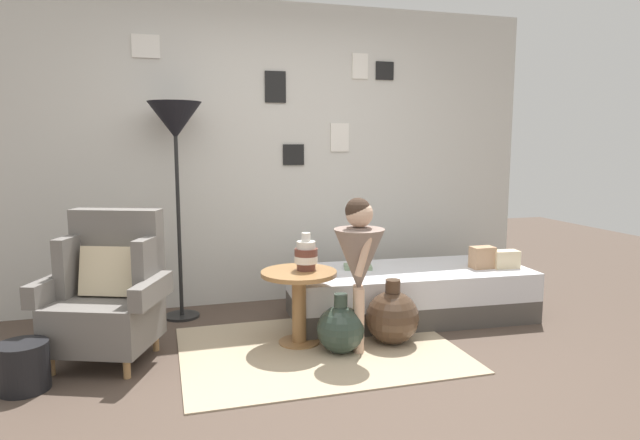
{
  "coord_description": "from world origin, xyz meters",
  "views": [
    {
      "loc": [
        -0.96,
        -2.87,
        1.41
      ],
      "look_at": [
        0.15,
        0.95,
        0.85
      ],
      "focal_mm": 30.98,
      "sensor_mm": 36.0,
      "label": 1
    }
  ],
  "objects_px": {
    "armchair": "(108,293)",
    "daybed": "(409,293)",
    "person_child": "(359,255)",
    "magazine_basket": "(24,367)",
    "side_table": "(299,293)",
    "floor_lamp": "(175,129)",
    "vase_striped": "(306,255)",
    "book_on_daybed": "(358,267)",
    "demijohn_near": "(341,329)",
    "demijohn_far": "(392,317)"
  },
  "relations": [
    {
      "from": "armchair",
      "to": "floor_lamp",
      "type": "xyz_separation_m",
      "value": [
        0.48,
        0.76,
        1.07
      ]
    },
    {
      "from": "armchair",
      "to": "book_on_daybed",
      "type": "height_order",
      "value": "armchair"
    },
    {
      "from": "demijohn_near",
      "to": "magazine_basket",
      "type": "xyz_separation_m",
      "value": [
        -1.92,
        -0.04,
        -0.03
      ]
    },
    {
      "from": "armchair",
      "to": "vase_striped",
      "type": "xyz_separation_m",
      "value": [
        1.31,
        -0.07,
        0.19
      ]
    },
    {
      "from": "book_on_daybed",
      "to": "demijohn_far",
      "type": "height_order",
      "value": "demijohn_far"
    },
    {
      "from": "armchair",
      "to": "demijohn_far",
      "type": "height_order",
      "value": "armchair"
    },
    {
      "from": "vase_striped",
      "to": "book_on_daybed",
      "type": "bearing_deg",
      "value": 39.29
    },
    {
      "from": "vase_striped",
      "to": "floor_lamp",
      "type": "xyz_separation_m",
      "value": [
        -0.83,
        0.83,
        0.88
      ]
    },
    {
      "from": "side_table",
      "to": "magazine_basket",
      "type": "xyz_separation_m",
      "value": [
        -1.69,
        -0.27,
        -0.23
      ]
    },
    {
      "from": "floor_lamp",
      "to": "magazine_basket",
      "type": "bearing_deg",
      "value": -129.29
    },
    {
      "from": "person_child",
      "to": "magazine_basket",
      "type": "xyz_separation_m",
      "value": [
        -2.05,
        -0.03,
        -0.53
      ]
    },
    {
      "from": "daybed",
      "to": "demijohn_far",
      "type": "distance_m",
      "value": 0.64
    },
    {
      "from": "vase_striped",
      "to": "magazine_basket",
      "type": "height_order",
      "value": "vase_striped"
    },
    {
      "from": "vase_striped",
      "to": "magazine_basket",
      "type": "xyz_separation_m",
      "value": [
        -1.75,
        -0.29,
        -0.49
      ]
    },
    {
      "from": "person_child",
      "to": "magazine_basket",
      "type": "bearing_deg",
      "value": -179.04
    },
    {
      "from": "floor_lamp",
      "to": "book_on_daybed",
      "type": "distance_m",
      "value": 1.8
    },
    {
      "from": "vase_striped",
      "to": "book_on_daybed",
      "type": "relative_size",
      "value": 1.2
    },
    {
      "from": "side_table",
      "to": "book_on_daybed",
      "type": "height_order",
      "value": "side_table"
    },
    {
      "from": "armchair",
      "to": "daybed",
      "type": "bearing_deg",
      "value": 6.28
    },
    {
      "from": "side_table",
      "to": "magazine_basket",
      "type": "relative_size",
      "value": 1.89
    },
    {
      "from": "side_table",
      "to": "floor_lamp",
      "type": "distance_m",
      "value": 1.62
    },
    {
      "from": "armchair",
      "to": "book_on_daybed",
      "type": "distance_m",
      "value": 1.9
    },
    {
      "from": "person_child",
      "to": "magazine_basket",
      "type": "distance_m",
      "value": 2.11
    },
    {
      "from": "armchair",
      "to": "floor_lamp",
      "type": "height_order",
      "value": "floor_lamp"
    },
    {
      "from": "side_table",
      "to": "demijohn_far",
      "type": "bearing_deg",
      "value": -15.29
    },
    {
      "from": "daybed",
      "to": "demijohn_near",
      "type": "xyz_separation_m",
      "value": [
        -0.78,
        -0.58,
        -0.03
      ]
    },
    {
      "from": "person_child",
      "to": "demijohn_near",
      "type": "distance_m",
      "value": 0.52
    },
    {
      "from": "daybed",
      "to": "person_child",
      "type": "xyz_separation_m",
      "value": [
        -0.65,
        -0.58,
        0.47
      ]
    },
    {
      "from": "daybed",
      "to": "floor_lamp",
      "type": "relative_size",
      "value": 1.13
    },
    {
      "from": "armchair",
      "to": "book_on_daybed",
      "type": "xyz_separation_m",
      "value": [
        1.86,
        0.38,
        -0.02
      ]
    },
    {
      "from": "person_child",
      "to": "book_on_daybed",
      "type": "height_order",
      "value": "person_child"
    },
    {
      "from": "demijohn_far",
      "to": "side_table",
      "type": "bearing_deg",
      "value": 164.71
    },
    {
      "from": "vase_striped",
      "to": "demijohn_near",
      "type": "bearing_deg",
      "value": -56.18
    },
    {
      "from": "daybed",
      "to": "magazine_basket",
      "type": "distance_m",
      "value": 2.77
    },
    {
      "from": "armchair",
      "to": "demijohn_near",
      "type": "xyz_separation_m",
      "value": [
        1.48,
        -0.33,
        -0.27
      ]
    },
    {
      "from": "demijohn_far",
      "to": "magazine_basket",
      "type": "bearing_deg",
      "value": -177.53
    },
    {
      "from": "vase_striped",
      "to": "person_child",
      "type": "height_order",
      "value": "person_child"
    },
    {
      "from": "armchair",
      "to": "side_table",
      "type": "distance_m",
      "value": 1.26
    },
    {
      "from": "vase_striped",
      "to": "demijohn_near",
      "type": "xyz_separation_m",
      "value": [
        0.17,
        -0.26,
        -0.47
      ]
    },
    {
      "from": "armchair",
      "to": "daybed",
      "type": "height_order",
      "value": "armchair"
    },
    {
      "from": "book_on_daybed",
      "to": "demijohn_far",
      "type": "distance_m",
      "value": 0.68
    },
    {
      "from": "armchair",
      "to": "floor_lamp",
      "type": "distance_m",
      "value": 1.4
    },
    {
      "from": "vase_striped",
      "to": "floor_lamp",
      "type": "distance_m",
      "value": 1.47
    },
    {
      "from": "vase_striped",
      "to": "person_child",
      "type": "bearing_deg",
      "value": -41.04
    },
    {
      "from": "armchair",
      "to": "daybed",
      "type": "distance_m",
      "value": 2.29
    },
    {
      "from": "person_child",
      "to": "vase_striped",
      "type": "bearing_deg",
      "value": 138.96
    },
    {
      "from": "demijohn_near",
      "to": "armchair",
      "type": "bearing_deg",
      "value": 167.4
    },
    {
      "from": "demijohn_near",
      "to": "demijohn_far",
      "type": "xyz_separation_m",
      "value": [
        0.4,
        0.06,
        0.03
      ]
    },
    {
      "from": "daybed",
      "to": "floor_lamp",
      "type": "xyz_separation_m",
      "value": [
        -1.78,
        0.51,
        1.31
      ]
    },
    {
      "from": "book_on_daybed",
      "to": "armchair",
      "type": "bearing_deg",
      "value": -168.55
    }
  ]
}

